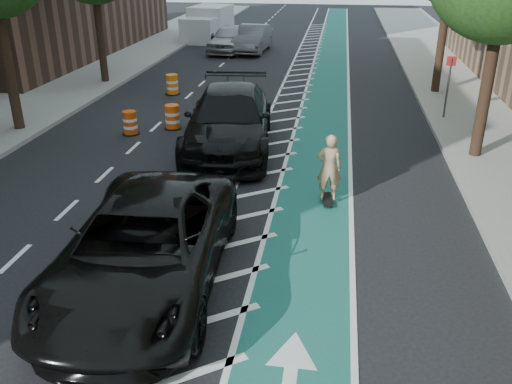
% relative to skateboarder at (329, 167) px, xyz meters
% --- Properties ---
extents(ground, '(120.00, 120.00, 0.00)m').
position_rel_skateboarder_xyz_m(ground, '(-3.38, -3.85, -1.00)').
color(ground, black).
rests_on(ground, ground).
extents(bike_lane, '(2.00, 90.00, 0.01)m').
position_rel_skateboarder_xyz_m(bike_lane, '(-0.38, 6.15, -0.99)').
color(bike_lane, '#164F46').
rests_on(bike_lane, ground).
extents(buffer_strip, '(1.40, 90.00, 0.01)m').
position_rel_skateboarder_xyz_m(buffer_strip, '(-1.88, 6.15, -0.99)').
color(buffer_strip, silver).
rests_on(buffer_strip, ground).
extents(sidewalk_right, '(5.00, 90.00, 0.15)m').
position_rel_skateboarder_xyz_m(sidewalk_right, '(6.12, 6.15, -0.92)').
color(sidewalk_right, gray).
rests_on(sidewalk_right, ground).
extents(sidewalk_left, '(5.00, 90.00, 0.15)m').
position_rel_skateboarder_xyz_m(sidewalk_left, '(-12.88, 6.15, -0.92)').
color(sidewalk_left, gray).
rests_on(sidewalk_left, ground).
extents(curb_right, '(0.12, 90.00, 0.16)m').
position_rel_skateboarder_xyz_m(curb_right, '(3.67, 6.15, -0.92)').
color(curb_right, gray).
rests_on(curb_right, ground).
extents(curb_left, '(0.12, 90.00, 0.16)m').
position_rel_skateboarder_xyz_m(curb_left, '(-10.43, 6.15, -0.92)').
color(curb_left, gray).
rests_on(curb_left, ground).
extents(sign_post, '(0.35, 0.08, 2.47)m').
position_rel_skateboarder_xyz_m(sign_post, '(4.22, 8.15, 0.35)').
color(sign_post, '#4C4C4C').
rests_on(sign_post, ground).
extents(skateboard, '(0.32, 0.88, 0.12)m').
position_rel_skateboarder_xyz_m(skateboard, '(0.00, 0.00, -0.91)').
color(skateboard, black).
rests_on(skateboard, ground).
extents(skateboarder, '(0.68, 0.48, 1.77)m').
position_rel_skateboarder_xyz_m(skateboarder, '(0.00, 0.00, 0.00)').
color(skateboarder, tan).
rests_on(skateboarder, skateboard).
extents(suv_near, '(3.28, 6.51, 1.77)m').
position_rel_skateboarder_xyz_m(suv_near, '(-3.41, -4.38, -0.12)').
color(suv_near, black).
rests_on(suv_near, ground).
extents(suv_far, '(3.43, 6.96, 1.94)m').
position_rel_skateboarder_xyz_m(suv_far, '(-3.38, 3.86, -0.03)').
color(suv_far, black).
rests_on(suv_far, ground).
extents(car_silver, '(2.42, 5.17, 1.71)m').
position_rel_skateboarder_xyz_m(car_silver, '(-6.92, 21.96, -0.14)').
color(car_silver, '#9A9B9F').
rests_on(car_silver, ground).
extents(car_grey, '(2.05, 5.15, 1.66)m').
position_rel_skateboarder_xyz_m(car_grey, '(-5.48, 22.24, -0.17)').
color(car_grey, '#59595E').
rests_on(car_grey, ground).
extents(box_truck, '(2.93, 5.70, 2.29)m').
position_rel_skateboarder_xyz_m(box_truck, '(-9.53, 27.07, 0.06)').
color(box_truck, silver).
rests_on(box_truck, ground).
extents(barrel_a, '(0.62, 0.62, 0.85)m').
position_rel_skateboarder_xyz_m(barrel_a, '(-7.18, 4.76, -0.60)').
color(barrel_a, '#DF450B').
rests_on(barrel_a, ground).
extents(barrel_b, '(0.65, 0.65, 0.89)m').
position_rel_skateboarder_xyz_m(barrel_b, '(-5.87, 5.65, -0.58)').
color(barrel_b, '#FF530D').
rests_on(barrel_b, ground).
extents(barrel_c, '(0.67, 0.67, 0.91)m').
position_rel_skateboarder_xyz_m(barrel_c, '(-7.38, 10.65, -0.57)').
color(barrel_c, orange).
rests_on(barrel_c, ground).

